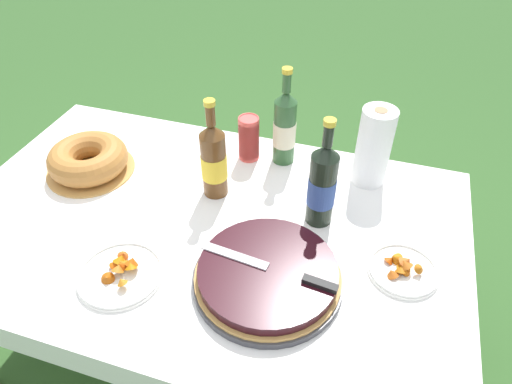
# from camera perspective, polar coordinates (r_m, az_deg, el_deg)

# --- Properties ---
(ground_plane) EXTENTS (16.00, 16.00, 0.00)m
(ground_plane) POSITION_cam_1_polar(r_m,az_deg,el_deg) (1.93, -5.02, -18.34)
(ground_plane) COLOR #335B28
(garden_table) EXTENTS (1.55, 0.97, 0.68)m
(garden_table) POSITION_cam_1_polar(r_m,az_deg,el_deg) (1.44, -6.43, -5.62)
(garden_table) COLOR #A87A47
(garden_table) RESTS_ON ground_plane
(tablecloth) EXTENTS (1.56, 0.98, 0.10)m
(tablecloth) POSITION_cam_1_polar(r_m,az_deg,el_deg) (1.41, -6.58, -4.15)
(tablecloth) COLOR white
(tablecloth) RESTS_ON garden_table
(berry_tart) EXTENTS (0.40, 0.40, 0.06)m
(berry_tart) POSITION_cam_1_polar(r_m,az_deg,el_deg) (1.21, 1.45, -10.35)
(berry_tart) COLOR #38383D
(berry_tart) RESTS_ON tablecloth
(serving_knife) EXTENTS (0.38, 0.07, 0.01)m
(serving_knife) POSITION_cam_1_polar(r_m,az_deg,el_deg) (1.18, 2.81, -9.72)
(serving_knife) COLOR silver
(serving_knife) RESTS_ON berry_tart
(bundt_cake) EXTENTS (0.30, 0.30, 0.10)m
(bundt_cake) POSITION_cam_1_polar(r_m,az_deg,el_deg) (1.65, -20.24, 3.86)
(bundt_cake) COLOR tan
(bundt_cake) RESTS_ON tablecloth
(cup_stack) EXTENTS (0.07, 0.07, 0.16)m
(cup_stack) POSITION_cam_1_polar(r_m,az_deg,el_deg) (1.59, -0.90, 6.73)
(cup_stack) COLOR #E04C47
(cup_stack) RESTS_ON tablecloth
(cider_bottle_green) EXTENTS (0.08, 0.08, 0.35)m
(cider_bottle_green) POSITION_cam_1_polar(r_m,az_deg,el_deg) (1.55, 3.60, 8.03)
(cider_bottle_green) COLOR #2D562D
(cider_bottle_green) RESTS_ON tablecloth
(cider_bottle_amber) EXTENTS (0.08, 0.08, 0.34)m
(cider_bottle_amber) POSITION_cam_1_polar(r_m,az_deg,el_deg) (1.41, -5.31, 3.96)
(cider_bottle_amber) COLOR brown
(cider_bottle_amber) RESTS_ON tablecloth
(juice_bottle_red) EXTENTS (0.08, 0.08, 0.35)m
(juice_bottle_red) POSITION_cam_1_polar(r_m,az_deg,el_deg) (1.32, 8.27, 0.87)
(juice_bottle_red) COLOR black
(juice_bottle_red) RESTS_ON tablecloth
(snack_plate_near) EXTENTS (0.23, 0.23, 0.06)m
(snack_plate_near) POSITION_cam_1_polar(r_m,az_deg,el_deg) (1.29, -16.58, -9.67)
(snack_plate_near) COLOR white
(snack_plate_near) RESTS_ON tablecloth
(snack_plate_left) EXTENTS (0.19, 0.19, 0.06)m
(snack_plate_left) POSITION_cam_1_polar(r_m,az_deg,el_deg) (1.30, 17.88, -9.15)
(snack_plate_left) COLOR white
(snack_plate_left) RESTS_ON tablecloth
(paper_towel_roll) EXTENTS (0.11, 0.11, 0.27)m
(paper_towel_roll) POSITION_cam_1_polar(r_m,az_deg,el_deg) (1.50, 14.48, 5.47)
(paper_towel_roll) COLOR white
(paper_towel_roll) RESTS_ON tablecloth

